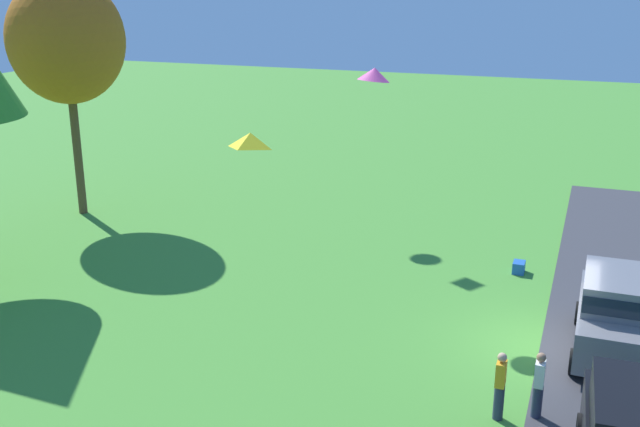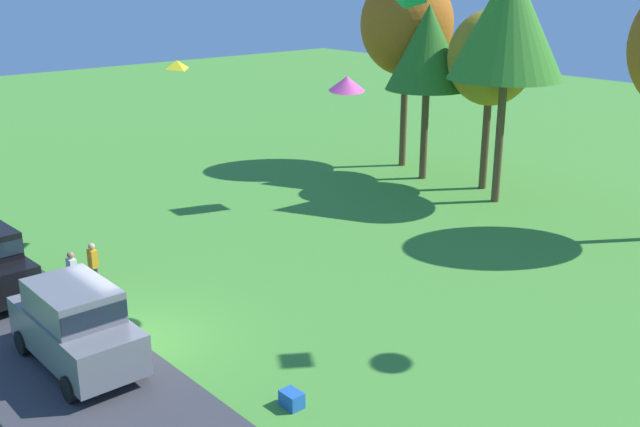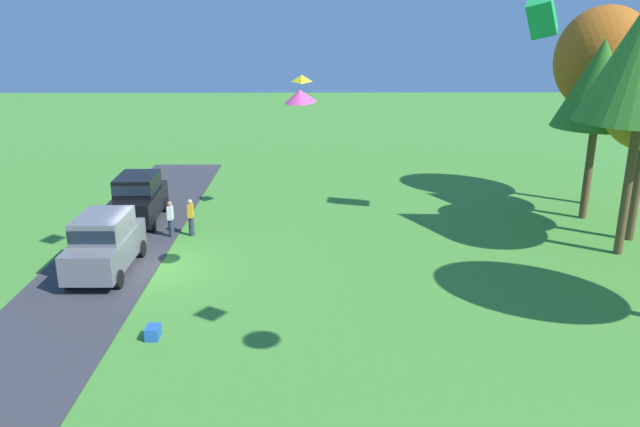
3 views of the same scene
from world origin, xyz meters
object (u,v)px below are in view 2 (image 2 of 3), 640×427
Objects in this scene: cooler_box at (292,399)px; kite_delta_trailing_tail at (347,83)px; car_suv_by_flagpole at (75,322)px; tree_left_of_center at (491,58)px; tree_right_of_center at (428,48)px; person_beside_suv at (73,277)px; tree_far_right at (508,21)px; person_on_lawn at (94,267)px; tree_far_left at (407,25)px; kite_diamond_over_trees at (177,64)px.

cooler_box is 0.55× the size of kite_delta_trailing_tail.
car_suv_by_flagpole is 0.55× the size of tree_left_of_center.
tree_right_of_center reaches higher than cooler_box.
tree_right_of_center is (-2.72, 19.63, 5.62)m from person_beside_suv.
tree_left_of_center is 2.82m from tree_far_right.
kite_delta_trailing_tail is (8.89, -13.69, 0.55)m from tree_right_of_center.
tree_far_right reaches higher than car_suv_by_flagpole.
kite_delta_trailing_tail is at bearing 43.92° from person_beside_suv.
person_on_lawn is 10.30m from kite_delta_trailing_tail.
tree_right_of_center is (-2.41, 18.79, 5.62)m from person_on_lawn.
tree_far_right is (-1.84, 20.74, 6.72)m from car_suv_by_flagpole.
kite_delta_trailing_tail is (5.76, -14.48, 0.84)m from tree_left_of_center.
person_on_lawn is 21.58m from tree_far_left.
person_on_lawn is 9.53m from cooler_box.
kite_diamond_over_trees is at bearing 159.71° from cooler_box.
kite_diamond_over_trees is (-6.76, 7.47, 5.48)m from car_suv_by_flagpole.
kite_delta_trailing_tail is at bearing -56.98° from tree_right_of_center.
tree_far_left reaches higher than tree_right_of_center.
person_beside_suv is at bearing -91.15° from tree_left_of_center.
tree_left_of_center is 0.80× the size of tree_far_right.
person_beside_suv is 21.11m from tree_left_of_center.
car_suv_by_flagpole is at bearing -72.54° from tree_right_of_center.
tree_left_of_center is 15.06× the size of cooler_box.
car_suv_by_flagpole is at bearing -29.98° from person_on_lawn.
tree_left_of_center is at bearing -3.87° from tree_far_left.
tree_far_left is 25.22m from cooler_box.
kite_diamond_over_trees is at bearing -179.33° from kite_delta_trailing_tail.
cooler_box is (11.90, -18.22, -6.30)m from tree_right_of_center.
tree_far_right is at bearing 95.07° from car_suv_by_flagpole.
tree_far_left reaches higher than person_on_lawn.
tree_right_of_center is 5.10m from tree_far_right.
kite_diamond_over_trees is (-2.49, 5.00, 5.90)m from person_on_lawn.
kite_delta_trailing_tail is at bearing 0.67° from kite_diamond_over_trees.
tree_far_right reaches higher than tree_far_left.
car_suv_by_flagpole is 4.95m from person_on_lawn.
person_beside_suv is at bearing -171.28° from cooler_box.
person_beside_suv is at bearing -82.10° from tree_right_of_center.
tree_left_of_center is 15.61m from kite_delta_trailing_tail.
kite_diamond_over_trees is (-11.98, 4.43, 6.57)m from cooler_box.
car_suv_by_flagpole is 0.46× the size of tree_far_left.
tree_right_of_center is 1.02× the size of tree_left_of_center.
tree_far_right is at bearing -12.98° from tree_far_left.
tree_far_left is 1.18× the size of tree_right_of_center.
tree_left_of_center is at bearing 114.76° from cooler_box.
kite_diamond_over_trees is at bearing -90.33° from tree_right_of_center.
car_suv_by_flagpole is 25.00m from tree_far_left.
kite_diamond_over_trees is at bearing 116.49° from person_on_lawn.
car_suv_by_flagpole is at bearing -22.35° from person_beside_suv.
person_beside_suv reaches higher than cooler_box.
tree_right_of_center reaches higher than kite_delta_trailing_tail.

